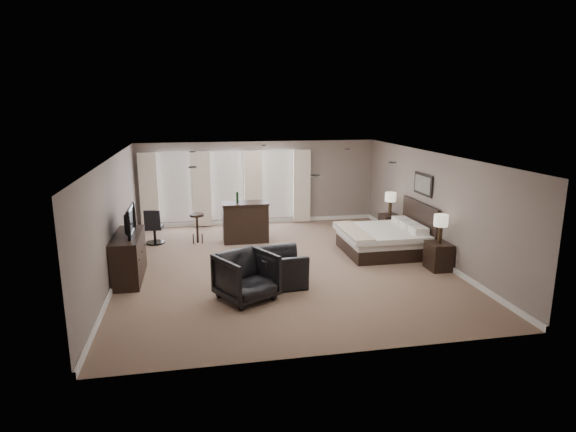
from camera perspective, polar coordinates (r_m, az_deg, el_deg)
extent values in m
cube|color=#775D4C|center=(11.49, -0.60, -5.84)|extent=(7.60, 8.60, 0.04)
cube|color=silver|center=(10.92, -0.64, 7.16)|extent=(7.60, 8.60, 0.04)
cube|color=gray|center=(15.26, -3.49, 3.95)|extent=(7.50, 0.04, 2.60)
cube|color=gray|center=(7.16, 5.54, -6.89)|extent=(7.50, 0.04, 2.60)
cube|color=gray|center=(11.11, -20.01, -0.34)|extent=(0.04, 8.50, 2.60)
cube|color=gray|center=(12.36, 16.76, 1.20)|extent=(0.04, 8.50, 2.60)
cube|color=silver|center=(15.10, -13.30, 3.32)|extent=(1.15, 0.04, 2.05)
cube|color=silver|center=(15.12, -7.23, 3.58)|extent=(1.15, 0.04, 2.05)
cube|color=silver|center=(15.30, -1.23, 3.80)|extent=(1.15, 0.04, 2.05)
cube|color=beige|center=(15.05, -16.16, 2.85)|extent=(0.55, 0.12, 2.30)
cube|color=beige|center=(14.98, -10.24, 3.12)|extent=(0.55, 0.12, 2.30)
cube|color=beige|center=(15.08, -4.15, 3.36)|extent=(0.55, 0.12, 2.30)
cube|color=beige|center=(15.34, 1.62, 3.56)|extent=(0.55, 0.12, 2.30)
cube|color=silver|center=(12.45, 10.75, -1.48)|extent=(2.02, 1.93, 1.29)
cube|color=black|center=(11.65, 17.39, -4.56)|extent=(0.48, 0.58, 0.63)
cube|color=black|center=(14.16, 11.90, -1.11)|extent=(0.48, 0.58, 0.64)
cube|color=beige|center=(11.47, 17.61, -1.47)|extent=(0.32, 0.32, 0.66)
cube|color=beige|center=(14.01, 12.03, 1.44)|extent=(0.31, 0.31, 0.65)
cube|color=slate|center=(12.68, 15.69, 3.64)|extent=(0.04, 0.96, 0.56)
cube|color=black|center=(11.04, -18.33, -4.62)|extent=(0.55, 1.72, 1.00)
imported|color=black|center=(10.89, -18.55, -1.77)|extent=(0.61, 1.07, 0.14)
imported|color=black|center=(10.19, -0.95, -5.48)|extent=(0.79, 1.16, 0.97)
imported|color=black|center=(9.44, -4.96, -6.90)|extent=(1.32, 1.30, 1.02)
cube|color=black|center=(13.33, -5.08, -0.70)|extent=(1.28, 0.67, 1.12)
cube|color=black|center=(13.44, -10.70, -1.44)|extent=(0.41, 0.41, 0.81)
cube|color=black|center=(13.26, -5.19, -1.42)|extent=(0.46, 0.46, 0.83)
cube|color=black|center=(13.58, -15.58, -1.18)|extent=(0.55, 0.55, 0.98)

